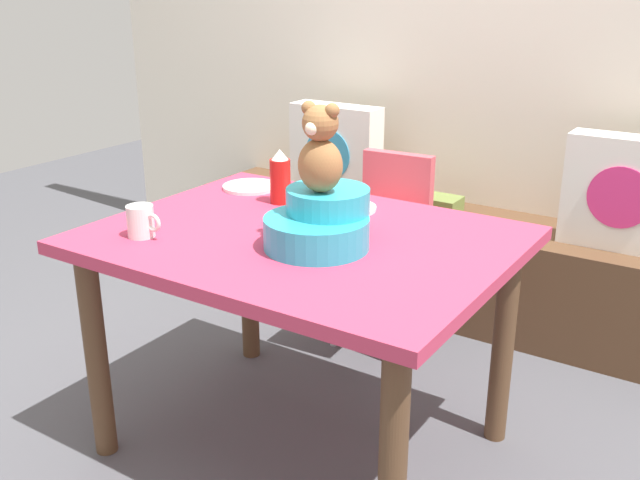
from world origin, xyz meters
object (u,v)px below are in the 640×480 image
at_px(pillow_floral_left, 336,151).
at_px(pillow_floral_right, 624,193).
at_px(highchair, 384,224).
at_px(teddy_bear, 320,150).
at_px(dinner_plate_near, 250,187).
at_px(dinner_plate_far, 346,208).
at_px(coffee_mug, 141,221).
at_px(infant_seat_teal, 320,222).
at_px(book_stack, 438,205).
at_px(dining_table, 302,266).
at_px(ketchup_bottle, 280,178).

distance_m(pillow_floral_left, pillow_floral_right, 1.31).
height_order(highchair, teddy_bear, teddy_bear).
height_order(dinner_plate_near, dinner_plate_far, same).
bearing_deg(teddy_bear, coffee_mug, -155.35).
height_order(pillow_floral_right, teddy_bear, teddy_bear).
relative_size(pillow_floral_left, pillow_floral_right, 1.00).
distance_m(pillow_floral_right, dinner_plate_near, 1.43).
bearing_deg(infant_seat_teal, book_stack, 98.82).
xyz_separation_m(pillow_floral_right, dinner_plate_near, (-1.12, -0.89, 0.07)).
distance_m(pillow_floral_right, highchair, 0.93).
relative_size(teddy_bear, dinner_plate_far, 1.25).
xyz_separation_m(pillow_floral_left, dinner_plate_far, (0.61, -0.92, 0.07)).
relative_size(pillow_floral_right, coffee_mug, 3.67).
xyz_separation_m(pillow_floral_right, coffee_mug, (-1.06, -1.48, 0.11)).
bearing_deg(dining_table, teddy_bear, -28.44).
bearing_deg(book_stack, pillow_floral_right, -1.55).
xyz_separation_m(infant_seat_teal, dinner_plate_near, (-0.54, 0.36, -0.07)).
relative_size(infant_seat_teal, ketchup_bottle, 1.78).
xyz_separation_m(dining_table, infant_seat_teal, (0.10, -0.05, 0.18)).
distance_m(dining_table, ketchup_bottle, 0.38).
relative_size(pillow_floral_right, infant_seat_teal, 1.33).
distance_m(book_stack, highchair, 0.44).
distance_m(book_stack, coffee_mug, 1.55).
height_order(pillow_floral_left, ketchup_bottle, ketchup_bottle).
height_order(book_stack, teddy_bear, teddy_bear).
bearing_deg(dining_table, infant_seat_teal, -28.21).
distance_m(dining_table, dinner_plate_far, 0.30).
relative_size(dining_table, highchair, 1.55).
xyz_separation_m(highchair, teddy_bear, (0.24, -0.84, 0.50)).
relative_size(pillow_floral_right, dinner_plate_near, 2.20).
height_order(pillow_floral_left, dinner_plate_far, pillow_floral_left).
bearing_deg(dinner_plate_far, book_stack, 95.08).
distance_m(pillow_floral_left, book_stack, 0.56).
bearing_deg(dinner_plate_near, dining_table, -35.16).
distance_m(pillow_floral_left, teddy_bear, 1.49).
relative_size(book_stack, dinner_plate_far, 1.00).
xyz_separation_m(highchair, coffee_mug, (-0.24, -1.06, 0.27)).
distance_m(pillow_floral_right, infant_seat_teal, 1.39).
bearing_deg(infant_seat_teal, pillow_floral_right, 65.32).
xyz_separation_m(pillow_floral_right, ketchup_bottle, (-0.92, -0.98, 0.15)).
height_order(dining_table, dinner_plate_far, dinner_plate_far).
bearing_deg(book_stack, dinner_plate_far, -84.92).
bearing_deg(dining_table, book_stack, 94.54).
bearing_deg(infant_seat_teal, coffee_mug, -155.30).
distance_m(highchair, dinner_plate_far, 0.57).
xyz_separation_m(pillow_floral_left, highchair, (0.49, -0.42, -0.16)).
bearing_deg(highchair, ketchup_bottle, -100.35).
height_order(infant_seat_teal, teddy_bear, teddy_bear).
bearing_deg(book_stack, pillow_floral_left, -177.74).
distance_m(book_stack, dinner_plate_far, 0.98).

